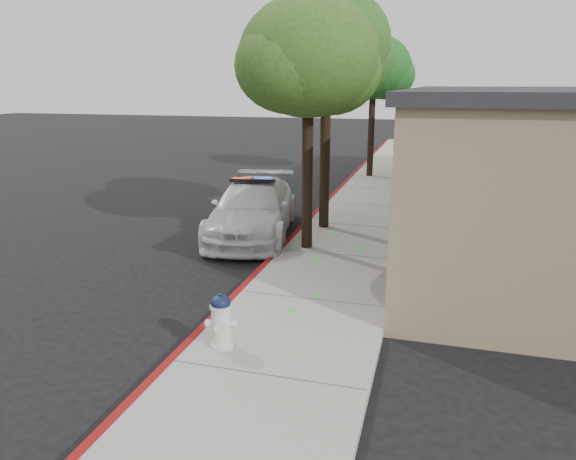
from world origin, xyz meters
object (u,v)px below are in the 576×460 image
at_px(clapboard_building, 526,155).
at_px(street_tree_near, 309,63).
at_px(street_tree_far, 374,71).
at_px(fire_hydrant, 221,320).
at_px(street_tree_mid, 327,49).
at_px(police_car, 253,209).

distance_m(clapboard_building, street_tree_near, 8.62).
distance_m(clapboard_building, street_tree_far, 8.99).
bearing_deg(fire_hydrant, clapboard_building, 49.65).
relative_size(fire_hydrant, street_tree_mid, 0.14).
distance_m(police_car, street_tree_near, 4.65).
xyz_separation_m(fire_hydrant, street_tree_near, (0.03, 5.78, 4.23)).
xyz_separation_m(fire_hydrant, street_tree_far, (0.21, 17.63, 4.32)).
distance_m(clapboard_building, street_tree_mid, 7.56).
bearing_deg(street_tree_far, street_tree_mid, -91.09).
relative_size(clapboard_building, street_tree_mid, 3.06).
bearing_deg(street_tree_far, police_car, -101.29).
bearing_deg(fire_hydrant, police_car, 92.83).
xyz_separation_m(clapboard_building, fire_hydrant, (-6.01, -11.36, -1.51)).
bearing_deg(fire_hydrant, street_tree_far, 76.85).
relative_size(police_car, street_tree_near, 0.92).
height_order(clapboard_building, street_tree_far, street_tree_far).
height_order(fire_hydrant, street_tree_mid, street_tree_mid).
bearing_deg(clapboard_building, police_car, -151.15).
bearing_deg(fire_hydrant, street_tree_mid, 77.33).
bearing_deg(street_tree_mid, police_car, -152.71).
xyz_separation_m(clapboard_building, police_car, (-7.92, -4.36, -1.33)).
height_order(police_car, street_tree_far, street_tree_far).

